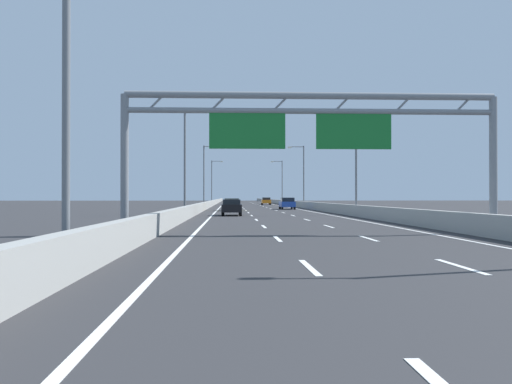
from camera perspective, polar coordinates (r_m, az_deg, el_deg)
The scene contains 51 objects.
ground_plane at distance 100.83m, azimuth -0.52°, elevation -1.40°, with size 260.00×260.00×0.00m, color #2D2D30.
lane_dash_left_1 at distance 13.48m, azimuth 5.37°, elevation -7.52°, with size 0.16×3.00×0.01m, color white.
lane_dash_left_2 at distance 22.39m, azimuth 2.17°, elevation -4.70°, with size 0.16×3.00×0.01m, color white.
lane_dash_left_3 at distance 31.35m, azimuth 0.80°, elevation -3.49°, with size 0.16×3.00×0.01m, color white.
lane_dash_left_4 at distance 40.33m, azimuth 0.04°, elevation -2.81°, with size 0.16×3.00×0.01m, color white.
lane_dash_left_5 at distance 49.31m, azimuth -0.44°, elevation -2.38°, with size 0.16×3.00×0.01m, color white.
lane_dash_left_6 at distance 58.30m, azimuth -0.77°, elevation -2.08°, with size 0.16×3.00×0.01m, color white.
lane_dash_left_7 at distance 67.30m, azimuth -1.02°, elevation -1.86°, with size 0.16×3.00×0.01m, color white.
lane_dash_left_8 at distance 76.29m, azimuth -1.20°, elevation -1.70°, with size 0.16×3.00×0.01m, color white.
lane_dash_left_9 at distance 85.29m, azimuth -1.35°, elevation -1.56°, with size 0.16×3.00×0.01m, color white.
lane_dash_left_10 at distance 94.28m, azimuth -1.47°, elevation -1.46°, with size 0.16×3.00×0.01m, color white.
lane_dash_left_11 at distance 103.28m, azimuth -1.57°, elevation -1.37°, with size 0.16×3.00×0.01m, color white.
lane_dash_left_12 at distance 112.28m, azimuth -1.65°, elevation -1.30°, with size 0.16×3.00×0.01m, color white.
lane_dash_left_13 at distance 121.28m, azimuth -1.72°, elevation -1.23°, with size 0.16×3.00×0.01m, color white.
lane_dash_left_14 at distance 130.27m, azimuth -1.78°, elevation -1.18°, with size 0.16×3.00×0.01m, color white.
lane_dash_left_15 at distance 139.27m, azimuth -1.83°, elevation -1.13°, with size 0.16×3.00×0.01m, color white.
lane_dash_left_16 at distance 148.27m, azimuth -1.88°, elevation -1.09°, with size 0.16×3.00×0.01m, color white.
lane_dash_left_17 at distance 157.27m, azimuth -1.92°, elevation -1.05°, with size 0.16×3.00×0.01m, color white.
lane_dash_right_1 at distance 14.42m, azimuth 19.79°, elevation -7.04°, with size 0.16×3.00×0.01m, color white.
lane_dash_right_2 at distance 22.97m, azimuth 11.18°, elevation -4.59°, with size 0.16×3.00×0.01m, color white.
lane_dash_right_3 at distance 31.77m, azimuth 7.31°, elevation -3.44°, with size 0.16×3.00×0.01m, color white.
lane_dash_right_4 at distance 40.65m, azimuth 5.12°, elevation -2.79°, with size 0.16×3.00×0.01m, color white.
lane_dash_right_5 at distance 49.58m, azimuth 3.72°, elevation -2.37°, with size 0.16×3.00×0.01m, color white.
lane_dash_right_6 at distance 58.53m, azimuth 2.75°, elevation -2.07°, with size 0.16×3.00×0.01m, color white.
lane_dash_right_7 at distance 67.49m, azimuth 2.04°, elevation -1.86°, with size 0.16×3.00×0.01m, color white.
lane_dash_right_8 at distance 76.46m, azimuth 1.50°, elevation -1.69°, with size 0.16×3.00×0.01m, color white.
lane_dash_right_9 at distance 85.44m, azimuth 1.07°, elevation -1.56°, with size 0.16×3.00×0.01m, color white.
lane_dash_right_10 at distance 94.42m, azimuth 0.72°, elevation -1.46°, with size 0.16×3.00×0.01m, color white.
lane_dash_right_11 at distance 103.41m, azimuth 0.43°, elevation -1.37°, with size 0.16×3.00×0.01m, color white.
lane_dash_right_12 at distance 112.39m, azimuth 0.19°, elevation -1.30°, with size 0.16×3.00×0.01m, color white.
lane_dash_right_13 at distance 121.38m, azimuth -0.02°, elevation -1.23°, with size 0.16×3.00×0.01m, color white.
lane_dash_right_14 at distance 130.37m, azimuth -0.20°, elevation -1.18°, with size 0.16×3.00×0.01m, color white.
lane_dash_right_15 at distance 139.37m, azimuth -0.35°, elevation -1.13°, with size 0.16×3.00×0.01m, color white.
lane_dash_right_16 at distance 148.36m, azimuth -0.49°, elevation -1.09°, with size 0.16×3.00×0.01m, color white.
lane_dash_right_17 at distance 157.35m, azimuth -0.61°, elevation -1.05°, with size 0.16×3.00×0.01m, color white.
edge_line_left at distance 88.78m, azimuth -3.63°, elevation -1.52°, with size 0.16×176.00×0.01m, color white.
edge_line_right at distance 89.21m, azimuth 3.14°, elevation -1.51°, with size 0.16×176.00×0.01m, color white.
barrier_left at distance 110.80m, azimuth -4.27°, elevation -1.06°, with size 0.45×220.00×0.95m.
barrier_right at distance 111.26m, azimuth 2.85°, elevation -1.06°, with size 0.45×220.00×0.95m.
sign_gantry at distance 25.79m, azimuth 5.35°, elevation 6.61°, with size 17.01×0.36×6.36m.
streetlamp_left_near at distance 15.16m, azimuth -17.60°, elevation 13.82°, with size 2.58×0.28×9.50m.
streetlamp_left_mid at distance 51.07m, azimuth -6.88°, elevation 3.74°, with size 2.58×0.28×9.50m.
streetlamp_right_mid at distance 52.12m, azimuth 9.75°, elevation 3.66°, with size 2.58×0.28×9.50m.
streetlamp_left_far at distance 87.55m, azimuth -5.09°, elevation 2.00°, with size 2.58×0.28×9.50m.
streetlamp_right_far at distance 88.17m, azimuth 4.66°, elevation 1.98°, with size 2.58×0.28×9.50m.
streetlamp_left_distant at distance 124.10m, azimuth -4.35°, elevation 1.28°, with size 2.58×0.28×9.50m.
streetlamp_right_distant at distance 124.54m, azimuth 2.53°, elevation 1.27°, with size 2.58×0.28×9.50m.
blue_car at distance 73.71m, azimuth 3.14°, elevation -1.14°, with size 1.80×4.49×1.52m.
orange_car at distance 113.83m, azimuth 1.01°, elevation -0.91°, with size 1.79×4.24×1.46m.
yellow_car at distance 66.24m, azimuth -2.44°, elevation -1.25°, with size 1.85×4.26×1.44m.
black_car at distance 49.77m, azimuth -2.46°, elevation -1.52°, with size 1.72×4.51×1.41m.
Camera 1 is at (-3.65, -0.75, 1.67)m, focal length 39.92 mm.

